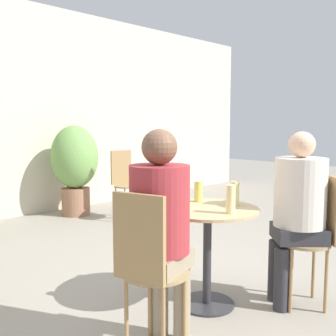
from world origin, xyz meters
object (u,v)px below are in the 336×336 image
(beer_glass_1, at_px, (198,192))
(beer_glass_2, at_px, (183,199))
(potted_plant_1, at_px, (75,163))
(beer_glass_0, at_px, (235,193))
(cafe_table_near, at_px, (207,232))
(bistro_chair_1, at_px, (317,228))
(bistro_chair_3, at_px, (124,178))
(seated_person_1, at_px, (297,204))
(seated_person_0, at_px, (161,220))
(beer_glass_3, at_px, (231,199))
(bistro_chair_0, at_px, (147,260))

(beer_glass_1, bearing_deg, beer_glass_2, -154.33)
(beer_glass_2, distance_m, potted_plant_1, 3.32)
(beer_glass_0, relative_size, beer_glass_1, 1.12)
(beer_glass_0, bearing_deg, beer_glass_1, 109.06)
(cafe_table_near, xyz_separation_m, bistro_chair_1, (0.55, -0.55, 0.03))
(bistro_chair_3, relative_size, seated_person_1, 0.76)
(bistro_chair_1, height_order, beer_glass_0, bistro_chair_1)
(bistro_chair_1, distance_m, seated_person_0, 1.23)
(beer_glass_3, height_order, potted_plant_1, potted_plant_1)
(seated_person_0, relative_size, beer_glass_2, 7.24)
(cafe_table_near, xyz_separation_m, bistro_chair_3, (1.21, 2.50, 0.03))
(bistro_chair_1, distance_m, potted_plant_1, 3.73)
(beer_glass_0, relative_size, beer_glass_2, 1.00)
(beer_glass_1, bearing_deg, seated_person_0, -153.79)
(bistro_chair_3, height_order, potted_plant_1, potted_plant_1)
(bistro_chair_0, distance_m, beer_glass_0, 0.99)
(beer_glass_2, distance_m, beer_glass_3, 0.31)
(seated_person_0, xyz_separation_m, beer_glass_0, (0.82, 0.09, 0.04))
(seated_person_1, bearing_deg, beer_glass_1, -107.57)
(seated_person_1, relative_size, potted_plant_1, 0.97)
(seated_person_0, xyz_separation_m, potted_plant_1, (1.46, 3.33, -0.01))
(beer_glass_3, bearing_deg, beer_glass_0, 30.48)
(seated_person_1, distance_m, beer_glass_0, 0.44)
(cafe_table_near, xyz_separation_m, beer_glass_1, (0.11, 0.19, 0.25))
(beer_glass_0, distance_m, beer_glass_2, 0.44)
(bistro_chair_1, bearing_deg, beer_glass_1, -104.64)
(cafe_table_near, height_order, bistro_chair_1, bistro_chair_1)
(beer_glass_0, height_order, beer_glass_3, beer_glass_3)
(bistro_chair_1, height_order, beer_glass_3, bistro_chair_1)
(bistro_chair_3, relative_size, beer_glass_3, 4.95)
(bistro_chair_3, bearing_deg, beer_glass_0, -104.38)
(beer_glass_3, bearing_deg, bistro_chair_0, 178.58)
(bistro_chair_1, xyz_separation_m, potted_plant_1, (0.30, 3.71, 0.18))
(cafe_table_near, height_order, potted_plant_1, potted_plant_1)
(seated_person_1, bearing_deg, bistro_chair_3, -149.66)
(cafe_table_near, relative_size, seated_person_1, 0.58)
(beer_glass_3, bearing_deg, seated_person_1, -25.05)
(bistro_chair_0, distance_m, bistro_chair_1, 1.34)
(cafe_table_near, bearing_deg, beer_glass_2, 172.28)
(cafe_table_near, relative_size, beer_glass_0, 4.11)
(cafe_table_near, distance_m, beer_glass_1, 0.34)
(seated_person_1, height_order, beer_glass_3, seated_person_1)
(bistro_chair_1, relative_size, seated_person_0, 0.74)
(bistro_chair_3, xyz_separation_m, beer_glass_0, (-1.00, -2.58, 0.23))
(seated_person_0, height_order, beer_glass_3, seated_person_0)
(beer_glass_3, bearing_deg, bistro_chair_1, -29.27)
(bistro_chair_0, height_order, beer_glass_2, bistro_chair_0)
(bistro_chair_1, bearing_deg, beer_glass_2, -81.97)
(beer_glass_1, distance_m, beer_glass_2, 0.37)
(beer_glass_2, height_order, beer_glass_3, beer_glass_3)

